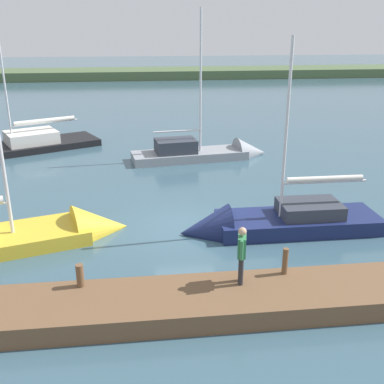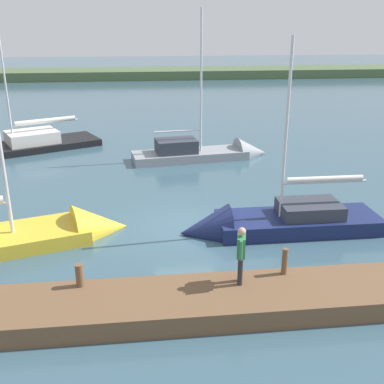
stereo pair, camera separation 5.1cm
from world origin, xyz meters
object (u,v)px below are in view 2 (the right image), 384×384
at_px(mooring_post_far, 80,275).
at_px(sailboat_outer_mooring, 266,227).
at_px(sailboat_inner_slip, 210,154).
at_px(person_on_dock, 241,252).
at_px(mooring_post_near, 285,261).
at_px(sailboat_near_dock, 25,240).

xyz_separation_m(mooring_post_far, sailboat_outer_mooring, (-6.26, -3.99, -0.72)).
xyz_separation_m(sailboat_inner_slip, person_on_dock, (1.40, 14.30, 1.28)).
xyz_separation_m(sailboat_inner_slip, sailboat_outer_mooring, (-0.56, 9.98, -0.06)).
relative_size(mooring_post_near, sailboat_inner_slip, 0.09).
distance_m(sailboat_inner_slip, person_on_dock, 14.42).
height_order(mooring_post_near, sailboat_near_dock, sailboat_near_dock).
relative_size(sailboat_outer_mooring, person_on_dock, 4.75).
xyz_separation_m(sailboat_outer_mooring, person_on_dock, (1.95, 4.32, 1.34)).
height_order(sailboat_outer_mooring, person_on_dock, sailboat_outer_mooring).
xyz_separation_m(mooring_post_far, person_on_dock, (-4.30, 0.33, 0.62)).
bearing_deg(person_on_dock, sailboat_inner_slip, -82.11).
bearing_deg(person_on_dock, sailboat_outer_mooring, -100.88).
bearing_deg(mooring_post_far, sailboat_inner_slip, -112.20).
height_order(mooring_post_far, sailboat_outer_mooring, sailboat_outer_mooring).
xyz_separation_m(mooring_post_far, sailboat_inner_slip, (-5.70, -13.97, -0.66)).
bearing_deg(sailboat_outer_mooring, mooring_post_far, 32.57).
distance_m(mooring_post_near, person_on_dock, 1.48).
bearing_deg(sailboat_inner_slip, mooring_post_far, -119.98).
bearing_deg(person_on_dock, mooring_post_far, 9.10).
xyz_separation_m(mooring_post_near, sailboat_outer_mooring, (-0.61, -3.99, -0.79)).
bearing_deg(sailboat_inner_slip, sailboat_outer_mooring, -94.60).
bearing_deg(mooring_post_near, mooring_post_far, 0.00).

